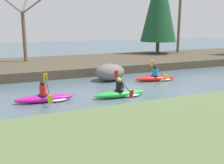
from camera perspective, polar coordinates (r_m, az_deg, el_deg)
ground_plane at (r=14.39m, az=7.80°, el=-1.97°), size 90.00×90.00×0.00m
riverbank_far at (r=22.44m, az=-4.28°, el=4.07°), size 44.00×8.30×0.61m
conifer_tree_mid_left at (r=27.81m, az=10.26°, el=16.90°), size 3.62×3.62×9.19m
bare_tree_upstream at (r=22.42m, az=-18.61°, el=10.59°), size 2.93×2.89×5.25m
bare_tree_mid_upstream at (r=29.25m, az=14.43°, el=13.45°), size 4.25×4.20×7.78m
kayaker_lead at (r=17.08m, az=9.74°, el=0.93°), size 2.80×2.07×1.20m
kayaker_middle at (r=13.08m, az=2.18°, el=-2.42°), size 2.78×2.07×1.20m
kayaker_trailing at (r=12.64m, az=-14.00°, el=-3.32°), size 2.79×2.07×1.20m
boulder_midstream at (r=16.85m, az=-0.48°, el=2.16°), size 1.93×1.51×1.09m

